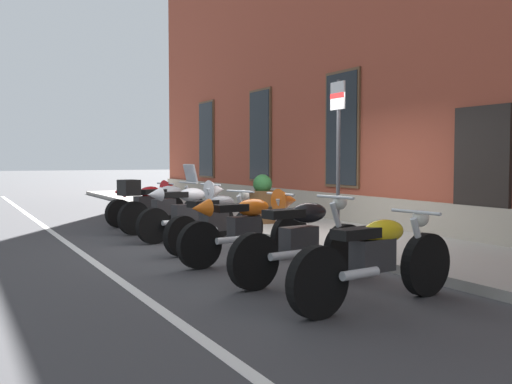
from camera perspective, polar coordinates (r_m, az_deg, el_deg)
The scene contains 13 objects.
ground_plane at distance 9.99m, azimuth 2.64°, elevation -5.16°, with size 140.00×140.00×0.00m, color #38383A.
sidewalk at distance 10.69m, azimuth 8.68°, elevation -4.32°, with size 32.51×2.59×0.12m, color gray.
lane_stripe at distance 8.85m, azimuth -15.70°, elevation -6.34°, with size 32.51×0.12×0.01m, color silver.
brick_pub_facade at distance 13.75m, azimuth 23.11°, elevation 16.35°, with size 26.51×5.56×9.30m.
motorcycle_red_sport at distance 13.22m, azimuth -10.28°, elevation -0.81°, with size 0.82×1.95×0.98m.
motorcycle_silver_touring at distance 11.75m, azimuth -9.17°, elevation -1.19°, with size 0.83×2.05×1.35m.
motorcycle_white_sport at distance 10.59m, azimuth -6.32°, elevation -1.55°, with size 0.68×1.97×1.07m.
motorcycle_grey_naked at distance 9.31m, azimuth -3.74°, elevation -2.84°, with size 0.85×1.95×0.95m.
motorcycle_orange_sport at distance 8.27m, azimuth -0.37°, elevation -3.00°, with size 0.64×2.17×1.03m.
motorcycle_black_naked at distance 6.98m, azimuth 4.62°, elevation -4.71°, with size 0.66×2.07×1.01m.
motorcycle_yellow_naked at distance 5.94m, azimuth 11.70°, elevation -6.34°, with size 0.64×2.19×0.93m.
parking_sign at distance 9.50m, azimuth 7.95°, elevation 5.17°, with size 0.36×0.07×2.59m.
barrel_planter at distance 12.30m, azimuth 0.64°, elevation -0.92°, with size 0.58×0.58×1.01m.
Camera 1 is at (8.55, -4.96, 1.45)m, focal length 41.30 mm.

